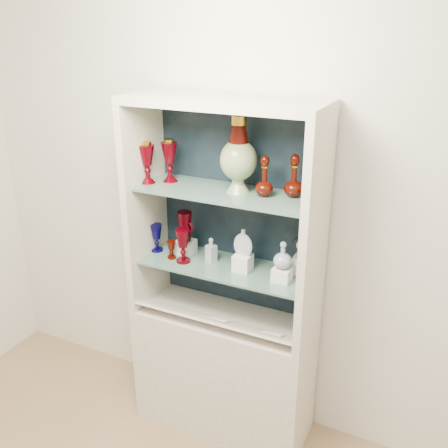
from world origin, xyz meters
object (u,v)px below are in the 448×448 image
at_px(ruby_decanter_b, 294,174).
at_px(lidded_bowl, 312,194).
at_px(ruby_goblet_small, 172,250).
at_px(clear_square_bottle, 211,250).
at_px(enamel_urn, 238,155).
at_px(ruby_goblet_tall, 183,246).
at_px(flat_flask, 243,242).
at_px(pedestal_lamp_right, 170,160).
at_px(clear_round_decanter, 283,256).
at_px(cameo_medallion, 302,246).
at_px(cobalt_goblet, 157,238).
at_px(ruby_pitcher, 185,226).
at_px(ruby_decanter_a, 265,174).
at_px(pedestal_lamp_left, 147,162).

bearing_deg(ruby_decanter_b, lidded_bowl, -25.71).
height_order(ruby_goblet_small, clear_square_bottle, clear_square_bottle).
bearing_deg(enamel_urn, ruby_goblet_tall, -164.23).
distance_m(enamel_urn, ruby_goblet_tall, 0.60).
xyz_separation_m(clear_square_bottle, flat_flask, (0.20, -0.02, 0.09)).
distance_m(ruby_decanter_b, ruby_goblet_small, 0.81).
height_order(pedestal_lamp_right, enamel_urn, enamel_urn).
relative_size(flat_flask, clear_round_decanter, 1.06).
height_order(enamel_urn, ruby_decanter_b, enamel_urn).
distance_m(lidded_bowl, clear_round_decanter, 0.35).
relative_size(clear_square_bottle, cameo_medallion, 1.15).
bearing_deg(cobalt_goblet, ruby_goblet_small, -20.72).
bearing_deg(ruby_decanter_b, ruby_pitcher, -177.31).
xyz_separation_m(pedestal_lamp_right, enamel_urn, (0.40, -0.01, 0.08)).
bearing_deg(ruby_decanter_a, enamel_urn, 176.92).
height_order(lidded_bowl, ruby_goblet_tall, lidded_bowl).
bearing_deg(lidded_bowl, ruby_decanter_a, -179.30).
height_order(ruby_decanter_b, flat_flask, ruby_decanter_b).
xyz_separation_m(pedestal_lamp_left, ruby_decanter_a, (0.64, 0.06, 0.00)).
distance_m(pedestal_lamp_left, ruby_decanter_b, 0.78).
height_order(ruby_goblet_small, clear_round_decanter, clear_round_decanter).
relative_size(ruby_goblet_tall, clear_square_bottle, 1.35).
relative_size(clear_round_decanter, cameo_medallion, 1.14).
bearing_deg(flat_flask, lidded_bowl, 6.90).
bearing_deg(cobalt_goblet, ruby_decanter_b, 5.15).
height_order(pedestal_lamp_left, flat_flask, pedestal_lamp_left).
bearing_deg(ruby_goblet_small, flat_flask, 4.93).
bearing_deg(enamel_urn, cameo_medallion, 9.90).
distance_m(ruby_decanter_b, flat_flask, 0.44).
bearing_deg(ruby_pitcher, ruby_decanter_a, 18.78).
distance_m(cobalt_goblet, ruby_pitcher, 0.19).
bearing_deg(ruby_pitcher, enamel_urn, 18.75).
xyz_separation_m(pedestal_lamp_left, pedestal_lamp_right, (0.09, 0.08, 0.00)).
relative_size(ruby_goblet_small, clear_square_bottle, 0.73).
height_order(pedestal_lamp_left, ruby_goblet_small, pedestal_lamp_left).
xyz_separation_m(cobalt_goblet, flat_flask, (0.54, -0.01, 0.08)).
height_order(pedestal_lamp_left, ruby_goblet_tall, pedestal_lamp_left).
relative_size(lidded_bowl, ruby_pitcher, 0.50).
bearing_deg(ruby_goblet_tall, ruby_decanter_b, 12.79).
height_order(ruby_goblet_tall, clear_round_decanter, clear_round_decanter).
bearing_deg(clear_round_decanter, flat_flask, 175.31).
height_order(lidded_bowl, clear_round_decanter, lidded_bowl).
distance_m(pedestal_lamp_right, lidded_bowl, 0.79).
distance_m(pedestal_lamp_right, cameo_medallion, 0.83).
bearing_deg(ruby_decanter_b, cameo_medallion, 11.22).
bearing_deg(clear_square_bottle, ruby_goblet_tall, -153.95).
relative_size(ruby_goblet_small, flat_flask, 0.70).
xyz_separation_m(ruby_decanter_b, cameo_medallion, (0.06, 0.01, -0.37)).
relative_size(ruby_goblet_small, ruby_pitcher, 0.60).
xyz_separation_m(pedestal_lamp_right, lidded_bowl, (0.79, -0.01, -0.07)).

